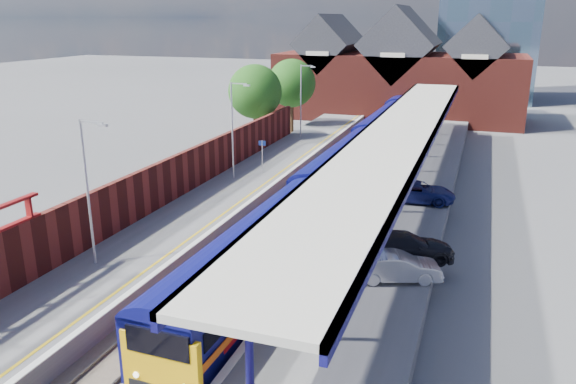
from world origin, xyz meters
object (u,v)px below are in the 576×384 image
object	(u,v)px
lamp_post_c	(234,124)
platform_sign	(262,151)
parked_car_blue	(417,192)
train	(367,144)
parked_car_dark	(405,247)
lamp_post_b	(89,184)
lamp_post_d	(302,96)
parked_car_silver	(397,267)

from	to	relation	value
lamp_post_c	platform_sign	xyz separation A→B (m)	(1.36, 2.00, -2.30)
parked_car_blue	train	bearing A→B (deg)	22.48
train	parked_car_blue	size ratio (longest dim) A/B	13.82
train	parked_car_dark	distance (m)	21.23
lamp_post_b	lamp_post_d	distance (m)	32.00
lamp_post_d	train	bearing A→B (deg)	-38.95
lamp_post_b	lamp_post_c	size ratio (longest dim) A/B	1.00
lamp_post_c	parked_car_dark	bearing A→B (deg)	-37.71
train	lamp_post_d	xyz separation A→B (m)	(-7.86, 6.35, 2.87)
platform_sign	train	bearing A→B (deg)	49.68
platform_sign	parked_car_blue	size ratio (longest dim) A/B	0.52
lamp_post_d	platform_sign	xyz separation A→B (m)	(1.36, -14.00, -2.30)
lamp_post_d	parked_car_dark	size ratio (longest dim) A/B	1.45
parked_car_dark	train	bearing A→B (deg)	-4.95
lamp_post_c	parked_car_blue	size ratio (longest dim) A/B	1.47
lamp_post_c	parked_car_blue	world-z (taller)	lamp_post_c
parked_car_dark	parked_car_blue	bearing A→B (deg)	-18.21
lamp_post_c	parked_car_blue	xyz separation A→B (m)	(13.33, -1.25, -3.33)
lamp_post_c	lamp_post_b	bearing A→B (deg)	-90.00
lamp_post_c	lamp_post_d	distance (m)	16.00
lamp_post_b	lamp_post_c	distance (m)	16.00
lamp_post_b	parked_car_silver	bearing A→B (deg)	12.12
lamp_post_c	platform_sign	distance (m)	3.34
lamp_post_d	parked_car_blue	bearing A→B (deg)	-52.30
parked_car_dark	lamp_post_d	bearing A→B (deg)	6.05
parked_car_blue	lamp_post_d	bearing A→B (deg)	33.52
lamp_post_b	lamp_post_c	xyz separation A→B (m)	(0.00, 16.00, 0.00)
parked_car_dark	lamp_post_b	bearing A→B (deg)	89.56
parked_car_dark	parked_car_blue	distance (m)	9.47
platform_sign	parked_car_dark	world-z (taller)	platform_sign
lamp_post_b	lamp_post_c	world-z (taller)	same
lamp_post_d	parked_car_blue	world-z (taller)	lamp_post_d
lamp_post_b	lamp_post_c	bearing A→B (deg)	90.00
parked_car_dark	parked_car_blue	size ratio (longest dim) A/B	1.01
platform_sign	parked_car_dark	size ratio (longest dim) A/B	0.52
parked_car_silver	parked_car_blue	distance (m)	11.79
train	parked_car_silver	bearing A→B (deg)	-75.16
train	parked_car_blue	world-z (taller)	train
parked_car_blue	lamp_post_c	bearing A→B (deg)	80.47
train	lamp_post_b	xyz separation A→B (m)	(-7.86, -25.65, 2.87)
train	parked_car_dark	world-z (taller)	train
parked_car_blue	parked_car_dark	bearing A→B (deg)	178.97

